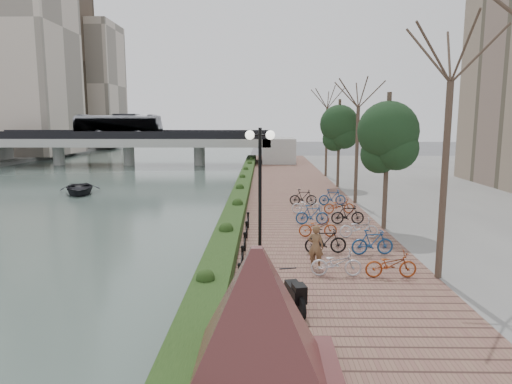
{
  "coord_description": "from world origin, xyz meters",
  "views": [
    {
      "loc": [
        2.14,
        -12.73,
        5.7
      ],
      "look_at": [
        1.76,
        10.72,
        2.0
      ],
      "focal_mm": 32.0,
      "sensor_mm": 36.0,
      "label": 1
    }
  ],
  "objects_px": {
    "granite_monument": "(257,317)",
    "pedestrian": "(316,247)",
    "motorcycle": "(294,292)",
    "boat": "(79,188)",
    "lamppost": "(260,168)"
  },
  "relations": [
    {
      "from": "motorcycle",
      "to": "boat",
      "type": "xyz_separation_m",
      "value": [
        -15.2,
        22.79,
        -0.54
      ]
    },
    {
      "from": "granite_monument",
      "to": "boat",
      "type": "xyz_separation_m",
      "value": [
        -14.21,
        26.49,
        -1.47
      ]
    },
    {
      "from": "lamppost",
      "to": "granite_monument",
      "type": "bearing_deg",
      "value": -90.04
    },
    {
      "from": "motorcycle",
      "to": "pedestrian",
      "type": "height_order",
      "value": "pedestrian"
    },
    {
      "from": "motorcycle",
      "to": "pedestrian",
      "type": "xyz_separation_m",
      "value": [
        0.99,
        3.62,
        0.28
      ]
    },
    {
      "from": "granite_monument",
      "to": "motorcycle",
      "type": "height_order",
      "value": "granite_monument"
    },
    {
      "from": "lamppost",
      "to": "pedestrian",
      "type": "bearing_deg",
      "value": -0.91
    },
    {
      "from": "granite_monument",
      "to": "motorcycle",
      "type": "distance_m",
      "value": 3.93
    },
    {
      "from": "lamppost",
      "to": "boat",
      "type": "distance_m",
      "value": 24.11
    },
    {
      "from": "pedestrian",
      "to": "boat",
      "type": "bearing_deg",
      "value": -29.65
    },
    {
      "from": "lamppost",
      "to": "motorcycle",
      "type": "bearing_deg",
      "value": -74.89
    },
    {
      "from": "granite_monument",
      "to": "lamppost",
      "type": "distance_m",
      "value": 7.65
    },
    {
      "from": "granite_monument",
      "to": "pedestrian",
      "type": "xyz_separation_m",
      "value": [
        1.98,
        7.31,
        -0.65
      ]
    },
    {
      "from": "granite_monument",
      "to": "pedestrian",
      "type": "relative_size",
      "value": 3.48
    },
    {
      "from": "motorcycle",
      "to": "boat",
      "type": "distance_m",
      "value": 27.4
    }
  ]
}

